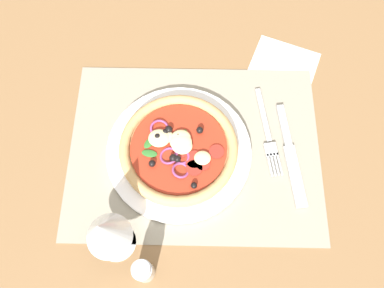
# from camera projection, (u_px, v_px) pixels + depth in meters

# --- Properties ---
(ground_plane) EXTENTS (1.90, 1.40, 0.02)m
(ground_plane) POSITION_uv_depth(u_px,v_px,m) (197.00, 152.00, 0.71)
(ground_plane) COLOR olive
(placemat) EXTENTS (0.46, 0.35, 0.00)m
(placemat) POSITION_uv_depth(u_px,v_px,m) (197.00, 149.00, 0.70)
(placemat) COLOR gray
(placemat) RESTS_ON ground_plane
(plate) EXTENTS (0.26, 0.26, 0.01)m
(plate) POSITION_uv_depth(u_px,v_px,m) (181.00, 152.00, 0.69)
(plate) COLOR white
(plate) RESTS_ON placemat
(pizza) EXTENTS (0.21, 0.21, 0.03)m
(pizza) POSITION_uv_depth(u_px,v_px,m) (181.00, 148.00, 0.68)
(pizza) COLOR tan
(pizza) RESTS_ON plate
(fork) EXTENTS (0.04, 0.18, 0.00)m
(fork) POSITION_uv_depth(u_px,v_px,m) (270.00, 136.00, 0.71)
(fork) COLOR silver
(fork) RESTS_ON placemat
(knife) EXTENTS (0.04, 0.20, 0.01)m
(knife) POSITION_uv_depth(u_px,v_px,m) (293.00, 155.00, 0.69)
(knife) COLOR silver
(knife) RESTS_ON placemat
(wine_glass) EXTENTS (0.07, 0.07, 0.15)m
(wine_glass) POSITION_uv_depth(u_px,v_px,m) (107.00, 232.00, 0.55)
(wine_glass) COLOR silver
(wine_glass) RESTS_ON ground_plane
(napkin) EXTENTS (0.16, 0.15, 0.00)m
(napkin) POSITION_uv_depth(u_px,v_px,m) (285.00, 66.00, 0.77)
(napkin) COLOR silver
(napkin) RESTS_ON ground_plane
(pepper_shaker) EXTENTS (0.03, 0.03, 0.07)m
(pepper_shaker) POSITION_uv_depth(u_px,v_px,m) (146.00, 271.00, 0.59)
(pepper_shaker) COLOR silver
(pepper_shaker) RESTS_ON ground_plane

